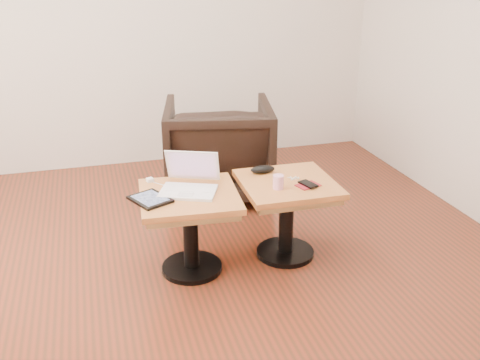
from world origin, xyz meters
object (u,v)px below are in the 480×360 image
object	(u,v)px
side_table_left	(190,213)
striped_cup	(278,182)
laptop	(190,183)
side_table_right	(287,200)
armchair	(219,149)

from	to	relation	value
side_table_left	striped_cup	bearing A→B (deg)	-3.66
side_table_left	laptop	size ratio (longest dim) A/B	1.47
laptop	striped_cup	world-z (taller)	laptop
side_table_right	laptop	distance (m)	0.64
side_table_left	laptop	distance (m)	0.18
side_table_left	armchair	size ratio (longest dim) A/B	0.72
armchair	striped_cup	bearing A→B (deg)	105.71
side_table_right	striped_cup	size ratio (longest dim) A/B	6.86
side_table_left	side_table_right	bearing A→B (deg)	5.71
striped_cup	armchair	size ratio (longest dim) A/B	0.10
side_table_right	striped_cup	distance (m)	0.22
striped_cup	side_table_right	bearing A→B (deg)	43.07
side_table_left	armchair	xyz separation A→B (m)	(0.46, 1.12, -0.00)
side_table_left	side_table_right	distance (m)	0.63
side_table_right	side_table_left	bearing A→B (deg)	-177.62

